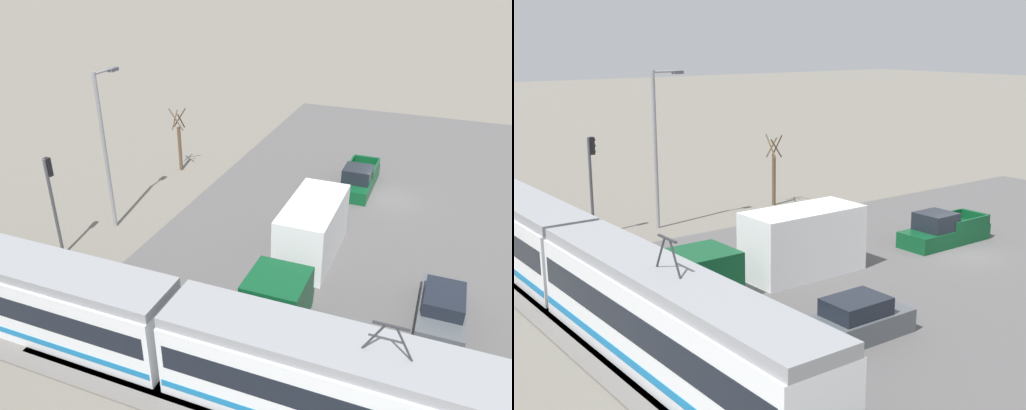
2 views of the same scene
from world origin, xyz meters
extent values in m
plane|color=slate|center=(0.00, 0.00, 0.00)|extent=(320.00, 320.00, 0.00)
cube|color=#565454|center=(0.00, 0.00, 0.04)|extent=(22.43, 38.89, 0.08)
cube|color=slate|center=(0.00, 17.92, 0.04)|extent=(53.85, 4.40, 0.08)
cube|color=gray|center=(0.00, 17.20, 0.15)|extent=(52.77, 0.10, 0.14)
cube|color=white|center=(-2.54, 17.92, 1.55)|extent=(14.94, 2.56, 2.93)
cube|color=black|center=(-2.54, 17.92, 1.90)|extent=(14.50, 2.59, 0.98)
cube|color=gray|center=(-2.54, 17.92, 3.22)|extent=(14.94, 2.36, 0.42)
cube|color=white|center=(12.75, 17.92, 1.55)|extent=(14.94, 2.56, 2.93)
cube|color=black|center=(12.75, 17.92, 1.90)|extent=(14.50, 2.59, 0.98)
cube|color=#1970AD|center=(12.75, 17.92, 0.64)|extent=(14.79, 2.60, 0.28)
cube|color=gray|center=(12.75, 17.92, 3.22)|extent=(14.94, 2.36, 0.42)
cylinder|color=#2D2D33|center=(-2.99, 17.92, 3.98)|extent=(0.66, 0.07, 1.15)
cylinder|color=#2D2D33|center=(-2.09, 17.92, 3.98)|extent=(0.66, 0.07, 1.15)
cube|color=#2D2D33|center=(-2.54, 17.92, 4.53)|extent=(1.10, 0.08, 0.06)
cube|color=#0C4723|center=(2.47, 13.65, 1.11)|extent=(2.50, 2.62, 2.06)
cube|color=white|center=(2.47, 8.24, 1.60)|extent=(2.50, 5.57, 3.03)
cube|color=#196B38|center=(3.73, 8.24, 1.90)|extent=(0.02, 2.78, 0.76)
cube|color=#0C4723|center=(1.80, -0.86, 0.50)|extent=(1.93, 5.26, 0.84)
cube|color=black|center=(1.80, -0.12, 1.38)|extent=(1.77, 1.79, 0.91)
cube|color=#0C4723|center=(2.68, -1.96, 1.17)|extent=(0.12, 2.63, 0.49)
cube|color=#0C4723|center=(0.91, -1.96, 1.17)|extent=(0.12, 2.63, 0.49)
cube|color=#0C4723|center=(1.80, -3.38, 1.17)|extent=(1.77, 0.21, 0.49)
cube|color=red|center=(2.55, -3.46, 0.75)|extent=(0.14, 0.04, 0.18)
cube|color=#4C5156|center=(-4.20, 11.33, 0.51)|extent=(1.90, 4.30, 0.87)
cube|color=black|center=(-4.20, 11.33, 1.26)|extent=(1.63, 2.23, 0.64)
cylinder|color=#47474C|center=(14.65, 13.05, 2.71)|extent=(0.16, 0.16, 5.42)
cube|color=black|center=(14.65, 12.87, 4.95)|extent=(0.28, 0.22, 0.95)
sphere|color=#390606|center=(14.65, 12.75, 5.27)|extent=(0.18, 0.18, 0.18)
sphere|color=#3C2C06|center=(14.65, 12.75, 4.95)|extent=(0.18, 0.18, 0.18)
sphere|color=green|center=(14.65, 12.75, 4.63)|extent=(0.18, 0.18, 0.18)
cylinder|color=brown|center=(14.50, 0.66, 1.62)|extent=(0.24, 0.24, 3.24)
cylinder|color=brown|center=(14.75, 0.66, 3.75)|extent=(0.09, 0.91, 1.25)
cylinder|color=brown|center=(14.50, 0.91, 3.86)|extent=(1.10, 0.09, 1.51)
cylinder|color=brown|center=(14.25, 0.66, 3.75)|extent=(0.09, 0.91, 1.25)
cylinder|color=brown|center=(14.50, 0.41, 3.86)|extent=(1.10, 0.09, 1.51)
cylinder|color=gray|center=(13.93, 9.45, 4.45)|extent=(0.20, 0.20, 8.90)
cylinder|color=gray|center=(13.93, 8.65, 8.78)|extent=(0.12, 1.60, 0.12)
cube|color=#515156|center=(13.93, 7.90, 8.72)|extent=(0.36, 0.60, 0.18)
camera|label=1|loc=(-3.07, 29.97, 14.38)|focal=35.00mm
camera|label=2|loc=(-21.33, 28.19, 10.55)|focal=50.00mm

